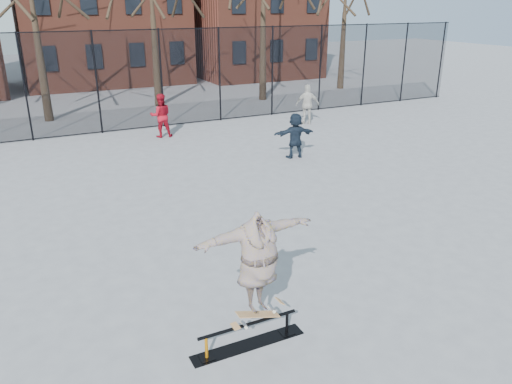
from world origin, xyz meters
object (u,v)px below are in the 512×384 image
skater (258,269)px  bystander_navy (295,135)px  skate_rail (248,337)px  skateboard (258,318)px  bystander_white (308,105)px  bystander_red (161,116)px

skater → bystander_navy: skater is taller
skater → skate_rail: bearing=175.3°
skate_rail → skateboard: skateboard is taller
skate_rail → bystander_white: bearing=54.7°
skater → bystander_white: (8.58, 12.38, -0.45)m
bystander_white → skate_rail: bearing=80.6°
bystander_red → skater: bearing=89.6°
bystander_white → bystander_navy: bearing=79.3°
bystander_white → skateboard: bearing=81.1°
skate_rail → bystander_red: 13.29m
bystander_navy → skater: bearing=63.8°
skateboard → bystander_white: (8.58, 12.38, 0.40)m
skateboard → bystander_navy: bystander_navy is taller
skateboard → bystander_red: bystander_red is taller
skateboard → skater: size_ratio=0.39×
skate_rail → skateboard: size_ratio=2.39×
bystander_red → bystander_white: bystander_white is taller
skater → bystander_red: (2.30, 13.04, -0.45)m
skateboard → bystander_white: 15.07m
bystander_red → bystander_navy: 5.75m
skater → bystander_navy: bearing=51.5°
skate_rail → bystander_white: bystander_white is taller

